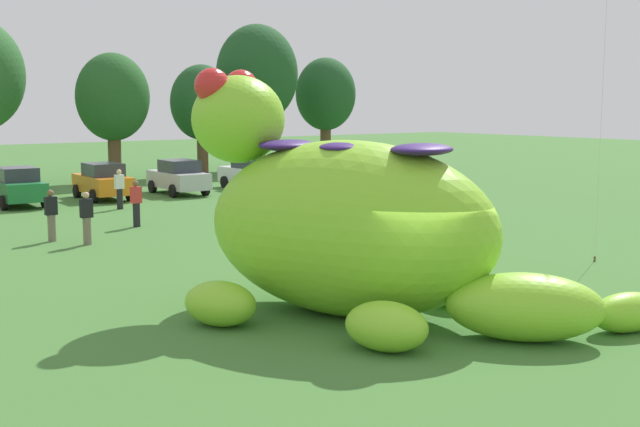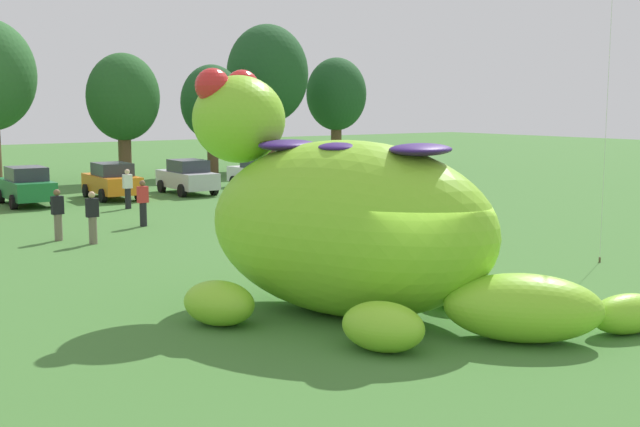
% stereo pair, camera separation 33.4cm
% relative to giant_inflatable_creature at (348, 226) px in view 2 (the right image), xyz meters
% --- Properties ---
extents(ground_plane, '(160.00, 160.00, 0.00)m').
position_rel_giant_inflatable_creature_xyz_m(ground_plane, '(0.41, -1.70, -1.94)').
color(ground_plane, '#427533').
extents(giant_inflatable_creature, '(8.04, 9.13, 5.30)m').
position_rel_giant_inflatable_creature_xyz_m(giant_inflatable_creature, '(0.00, 0.00, 0.00)').
color(giant_inflatable_creature, '#8CD12D').
rests_on(giant_inflatable_creature, ground).
extents(car_green, '(2.07, 4.17, 1.72)m').
position_rel_giant_inflatable_creature_xyz_m(car_green, '(-0.23, 23.27, -1.08)').
color(car_green, '#1E7238').
rests_on(car_green, ground).
extents(car_orange, '(2.10, 4.18, 1.72)m').
position_rel_giant_inflatable_creature_xyz_m(car_orange, '(3.76, 23.37, -1.08)').
color(car_orange, orange).
rests_on(car_orange, ground).
extents(car_silver, '(2.05, 4.16, 1.72)m').
position_rel_giant_inflatable_creature_xyz_m(car_silver, '(7.63, 23.20, -1.08)').
color(car_silver, '#B7BABF').
rests_on(car_silver, ground).
extents(car_white, '(2.03, 4.14, 1.72)m').
position_rel_giant_inflatable_creature_xyz_m(car_white, '(11.87, 23.15, -1.08)').
color(car_white, white).
rests_on(car_white, ground).
extents(tree_centre_right, '(4.14, 4.14, 7.35)m').
position_rel_giant_inflatable_creature_xyz_m(tree_centre_right, '(7.49, 30.93, 2.87)').
color(tree_centre_right, brown).
rests_on(tree_centre_right, ground).
extents(tree_mid_right, '(3.88, 3.88, 6.89)m').
position_rel_giant_inflatable_creature_xyz_m(tree_mid_right, '(13.57, 31.69, 2.57)').
color(tree_mid_right, brown).
rests_on(tree_mid_right, ground).
extents(tree_right, '(5.50, 5.50, 9.75)m').
position_rel_giant_inflatable_creature_xyz_m(tree_right, '(18.74, 33.43, 4.44)').
color(tree_right, brown).
rests_on(tree_right, ground).
extents(tree_far_right, '(4.40, 4.40, 7.81)m').
position_rel_giant_inflatable_creature_xyz_m(tree_far_right, '(25.22, 34.39, 3.17)').
color(tree_far_right, brown).
rests_on(tree_far_right, ground).
extents(spectator_near_inflatable, '(0.38, 0.26, 1.71)m').
position_rel_giant_inflatable_creature_xyz_m(spectator_near_inflatable, '(-1.37, 11.76, -1.09)').
color(spectator_near_inflatable, '#726656').
rests_on(spectator_near_inflatable, ground).
extents(spectator_mid_field, '(0.38, 0.26, 1.71)m').
position_rel_giant_inflatable_creature_xyz_m(spectator_mid_field, '(-2.08, 13.06, -1.09)').
color(spectator_mid_field, '#726656').
rests_on(spectator_mid_field, ground).
extents(spectator_by_cars, '(0.38, 0.26, 1.71)m').
position_rel_giant_inflatable_creature_xyz_m(spectator_by_cars, '(1.48, 14.37, -1.09)').
color(spectator_by_cars, black).
rests_on(spectator_by_cars, ground).
extents(spectator_far_side, '(0.38, 0.26, 1.71)m').
position_rel_giant_inflatable_creature_xyz_m(spectator_far_side, '(2.97, 19.48, -1.09)').
color(spectator_far_side, black).
rests_on(spectator_far_side, ground).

